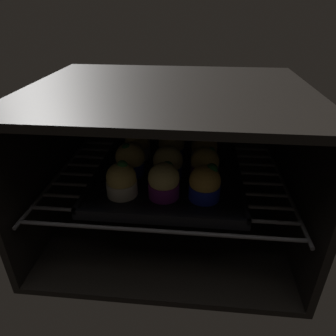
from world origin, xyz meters
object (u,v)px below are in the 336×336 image
at_px(muffin_row1_col1, 168,163).
at_px(muffin_row2_col1, 172,146).
at_px(muffin_row1_col0, 130,160).
at_px(muffin_row1_col2, 205,164).
at_px(muffin_row2_col0, 138,145).
at_px(muffin_row0_col2, 205,184).
at_px(muffin_row0_col1, 165,181).
at_px(muffin_row2_col2, 204,149).
at_px(muffin_row0_col0, 122,180).
at_px(baking_tray, 168,177).

height_order(muffin_row1_col1, muffin_row2_col1, muffin_row2_col1).
bearing_deg(muffin_row1_col0, muffin_row2_col1, 45.33).
distance_m(muffin_row1_col2, muffin_row2_col1, 0.12).
bearing_deg(muffin_row2_col0, muffin_row1_col1, -45.76).
bearing_deg(muffin_row0_col2, muffin_row0_col1, -179.26).
relative_size(muffin_row1_col2, muffin_row2_col0, 0.94).
bearing_deg(muffin_row2_col2, muffin_row0_col2, -89.73).
height_order(muffin_row0_col0, muffin_row0_col2, same).
bearing_deg(muffin_row2_col2, muffin_row2_col1, 176.41).
height_order(baking_tray, muffin_row2_col0, muffin_row2_col0).
bearing_deg(muffin_row1_col2, muffin_row2_col2, 90.85).
bearing_deg(muffin_row1_col1, muffin_row2_col1, 88.66).
height_order(muffin_row0_col1, muffin_row2_col2, muffin_row0_col1).
height_order(baking_tray, muffin_row2_col1, muffin_row2_col1).
relative_size(baking_tray, muffin_row0_col0, 4.30).
relative_size(muffin_row2_col0, muffin_row2_col2, 1.09).
bearing_deg(muffin_row1_col2, muffin_row0_col2, -90.28).
distance_m(muffin_row0_col0, muffin_row1_col0, 0.09).
height_order(baking_tray, muffin_row2_col2, muffin_row2_col2).
bearing_deg(muffin_row1_col2, muffin_row2_col0, 153.22).
distance_m(muffin_row0_col2, muffin_row2_col0, 0.24).
height_order(baking_tray, muffin_row1_col1, muffin_row1_col1).
xyz_separation_m(baking_tray, muffin_row1_col1, (-0.00, -0.00, 0.04)).
bearing_deg(muffin_row0_col1, muffin_row0_col2, 0.74).
bearing_deg(muffin_row2_col0, muffin_row0_col2, -45.59).
relative_size(muffin_row1_col2, muffin_row2_col1, 0.94).
xyz_separation_m(baking_tray, muffin_row0_col2, (0.08, -0.09, 0.04)).
height_order(muffin_row0_col0, muffin_row1_col2, muffin_row0_col0).
bearing_deg(baking_tray, muffin_row2_col2, 45.49).
bearing_deg(muffin_row0_col2, muffin_row0_col0, -179.08).
relative_size(muffin_row0_col1, muffin_row0_col2, 0.98).
relative_size(baking_tray, muffin_row1_col0, 4.19).
height_order(muffin_row0_col2, muffin_row1_col0, muffin_row1_col0).
distance_m(muffin_row0_col1, muffin_row0_col2, 0.08).
height_order(muffin_row0_col0, muffin_row2_col0, same).
relative_size(muffin_row0_col2, muffin_row2_col0, 0.99).
relative_size(muffin_row0_col2, muffin_row1_col1, 1.05).
xyz_separation_m(baking_tray, muffin_row0_col1, (0.00, -0.09, 0.04)).
relative_size(muffin_row0_col2, muffin_row2_col2, 1.08).
bearing_deg(muffin_row2_col2, muffin_row1_col0, -153.38).
bearing_deg(muffin_row2_col1, muffin_row1_col1, -91.34).
relative_size(baking_tray, muffin_row0_col1, 4.43).
height_order(muffin_row1_col2, muffin_row2_col0, muffin_row2_col0).
distance_m(baking_tray, muffin_row1_col0, 0.10).
bearing_deg(baking_tray, muffin_row0_col0, -134.78).
bearing_deg(muffin_row0_col0, muffin_row2_col0, 89.87).
relative_size(baking_tray, muffin_row1_col2, 4.60).
distance_m(baking_tray, muffin_row0_col1, 0.10).
bearing_deg(muffin_row0_col1, muffin_row1_col0, 136.51).
xyz_separation_m(muffin_row0_col1, muffin_row0_col2, (0.08, 0.00, -0.00)).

